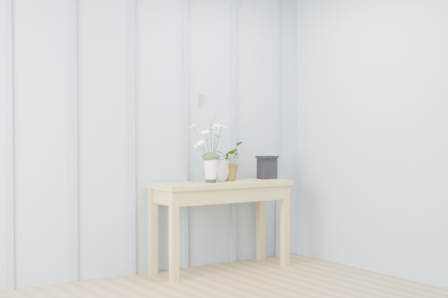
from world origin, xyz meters
TOP-DOWN VIEW (x-y plane):
  - room_shell at (0.00, 0.92)m, footprint 4.00×4.50m
  - sideboard at (0.96, 1.99)m, footprint 1.20×0.45m
  - daisy_vase at (0.84, 1.96)m, footprint 0.39×0.30m
  - spider_plant at (1.09, 2.09)m, footprint 0.40×0.40m
  - felt_disc_vessel at (0.97, 1.98)m, footprint 0.19×0.12m
  - carved_box at (1.49, 2.05)m, footprint 0.18×0.14m

SIDE VIEW (x-z plane):
  - sideboard at x=0.96m, z-range 0.26..1.01m
  - felt_disc_vessel at x=0.97m, z-range 0.75..0.94m
  - carved_box at x=1.49m, z-range 0.75..0.96m
  - spider_plant at x=1.09m, z-range 0.75..1.09m
  - daisy_vase at x=0.84m, z-range 0.82..1.37m
  - room_shell at x=0.00m, z-range 0.74..3.24m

